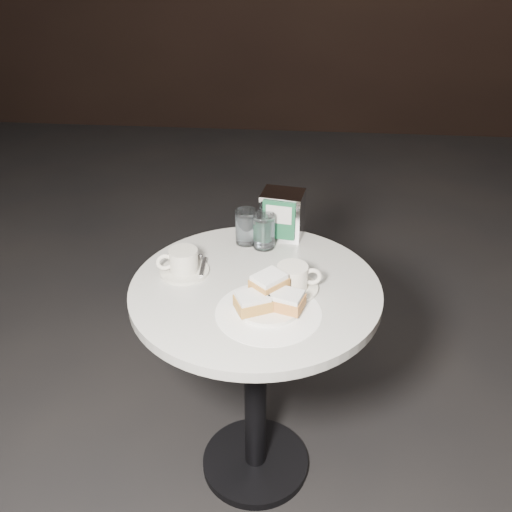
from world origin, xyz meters
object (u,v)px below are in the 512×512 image
(cafe_table, at_px, (255,341))
(napkin_dispenser, at_px, (282,214))
(coffee_cup_left, at_px, (183,263))
(water_glass_right, at_px, (264,231))
(coffee_cup_right, at_px, (293,280))
(water_glass_left, at_px, (246,227))
(beignet_plate, at_px, (269,299))

(cafe_table, height_order, napkin_dispenser, napkin_dispenser)
(coffee_cup_left, bearing_deg, water_glass_right, 19.78)
(coffee_cup_left, distance_m, coffee_cup_right, 0.32)
(coffee_cup_right, bearing_deg, napkin_dispenser, 93.53)
(coffee_cup_right, relative_size, water_glass_left, 1.45)
(cafe_table, bearing_deg, coffee_cup_left, 166.55)
(water_glass_left, xyz_separation_m, water_glass_right, (0.06, -0.02, 0.00))
(coffee_cup_left, xyz_separation_m, water_glass_right, (0.22, 0.17, 0.02))
(cafe_table, bearing_deg, coffee_cup_right, -4.37)
(beignet_plate, xyz_separation_m, water_glass_right, (-0.04, 0.32, 0.02))
(water_glass_left, distance_m, water_glass_right, 0.06)
(cafe_table, xyz_separation_m, napkin_dispenser, (0.06, 0.30, 0.27))
(beignet_plate, height_order, water_glass_right, water_glass_right)
(water_glass_left, relative_size, napkin_dispenser, 0.74)
(cafe_table, xyz_separation_m, beignet_plate, (0.04, -0.10, 0.23))
(cafe_table, height_order, coffee_cup_left, coffee_cup_left)
(water_glass_right, bearing_deg, coffee_cup_left, -142.39)
(beignet_plate, distance_m, coffee_cup_right, 0.11)
(cafe_table, relative_size, coffee_cup_right, 4.69)
(beignet_plate, relative_size, water_glass_right, 1.79)
(napkin_dispenser, bearing_deg, coffee_cup_left, -128.60)
(water_glass_left, bearing_deg, cafe_table, -78.25)
(water_glass_left, relative_size, water_glass_right, 1.00)
(water_glass_left, distance_m, napkin_dispenser, 0.12)
(coffee_cup_left, relative_size, napkin_dispenser, 1.20)
(cafe_table, xyz_separation_m, coffee_cup_left, (-0.21, 0.05, 0.23))
(coffee_cup_right, bearing_deg, cafe_table, 170.76)
(water_glass_left, bearing_deg, coffee_cup_right, -58.42)
(coffee_cup_right, bearing_deg, water_glass_right, 108.20)
(coffee_cup_right, bearing_deg, water_glass_left, 116.71)
(coffee_cup_left, distance_m, water_glass_left, 0.25)
(cafe_table, height_order, coffee_cup_right, coffee_cup_right)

